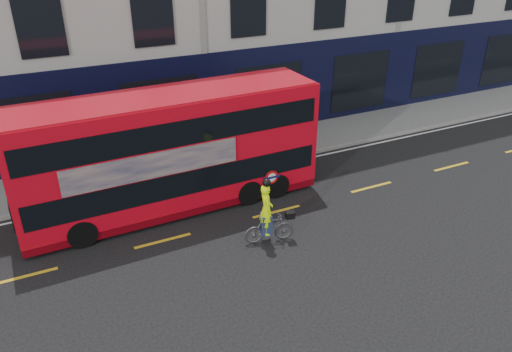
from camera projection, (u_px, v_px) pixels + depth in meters
ground at (299, 234)px, 15.83m from camera, size 120.00×120.00×0.00m
pavement at (221, 155)px, 21.00m from camera, size 60.00×3.00×0.12m
kerb at (235, 169)px, 19.80m from camera, size 60.00×0.12×0.13m
road_edge_line at (238, 173)px, 19.58m from camera, size 58.00×0.10×0.01m
lane_dashes at (277, 212)px, 17.03m from camera, size 58.00×0.12×0.01m
bus at (172, 151)px, 16.44m from camera, size 10.10×2.51×4.04m
cyclist at (268, 221)px, 15.12m from camera, size 1.61×0.75×2.19m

